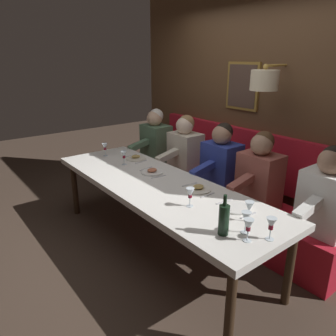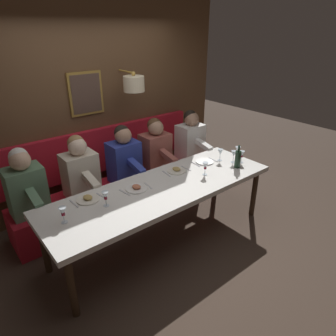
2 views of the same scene
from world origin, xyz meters
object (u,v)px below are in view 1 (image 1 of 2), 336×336
at_px(diner_farthest, 156,139).
at_px(wine_glass_6, 246,218).
at_px(diner_near, 260,172).
at_px(diner_far, 185,148).
at_px(wine_glass_1, 190,194).
at_px(wine_glass_4, 105,147).
at_px(wine_glass_2, 124,155).
at_px(dining_table, 157,189).
at_px(diner_nearest, 326,194).
at_px(diner_middle, 221,160).
at_px(wine_glass_0, 249,207).
at_px(wine_bottle, 224,219).
at_px(wine_glass_3, 248,226).
at_px(wine_glass_5, 271,225).

relative_size(diner_farthest, wine_glass_6, 4.82).
height_order(diner_near, diner_far, same).
distance_m(wine_glass_1, wine_glass_4, 1.73).
distance_m(diner_near, wine_glass_2, 1.51).
bearing_deg(diner_near, diner_far, 90.00).
bearing_deg(dining_table, diner_nearest, -54.69).
height_order(diner_near, diner_middle, same).
distance_m(diner_middle, wine_glass_0, 1.29).
relative_size(dining_table, diner_middle, 3.53).
bearing_deg(wine_bottle, diner_middle, 43.58).
bearing_deg(diner_farthest, wine_glass_3, -112.47).
distance_m(diner_nearest, wine_glass_6, 0.95).
relative_size(diner_nearest, wine_glass_2, 4.82).
xyz_separation_m(wine_glass_0, wine_glass_1, (-0.18, 0.47, -0.00)).
height_order(diner_nearest, wine_glass_0, diner_nearest).
relative_size(diner_near, wine_glass_2, 4.82).
xyz_separation_m(diner_nearest, wine_bottle, (-1.08, 0.19, 0.04)).
bearing_deg(wine_bottle, diner_far, 56.87).
bearing_deg(wine_glass_4, wine_glass_2, -88.60).
bearing_deg(diner_farthest, wine_glass_4, -173.75).
bearing_deg(wine_glass_0, wine_glass_6, -148.76).
xyz_separation_m(wine_glass_3, wine_glass_6, (0.07, 0.08, 0.00)).
distance_m(dining_table, diner_far, 1.07).
bearing_deg(wine_glass_3, diner_far, 60.77).
xyz_separation_m(dining_table, diner_farthest, (0.88, 1.24, 0.14)).
distance_m(dining_table, wine_glass_3, 1.24).
bearing_deg(wine_glass_5, wine_glass_6, 110.39).
relative_size(dining_table, diner_near, 3.53).
bearing_deg(wine_glass_4, diner_middle, -54.14).
distance_m(diner_middle, wine_glass_3, 1.57).
bearing_deg(wine_glass_3, wine_glass_4, 85.95).
bearing_deg(diner_near, wine_glass_4, 116.52).
relative_size(diner_nearest, wine_glass_5, 4.82).
relative_size(dining_table, diner_nearest, 3.53).
bearing_deg(diner_near, wine_glass_2, 123.67).
xyz_separation_m(dining_table, diner_middle, (0.88, -0.03, 0.14)).
height_order(diner_middle, wine_glass_1, diner_middle).
distance_m(diner_middle, diner_farthest, 1.27).
height_order(wine_glass_0, wine_bottle, wine_bottle).
xyz_separation_m(diner_middle, wine_glass_3, (-1.02, -1.19, 0.04)).
bearing_deg(wine_bottle, wine_glass_2, 82.17).
bearing_deg(wine_glass_3, diner_middle, 49.49).
distance_m(diner_nearest, wine_glass_3, 1.02).
xyz_separation_m(wine_glass_0, wine_glass_4, (-0.06, 2.19, -0.00)).
height_order(diner_nearest, wine_glass_2, diner_nearest).
xyz_separation_m(diner_far, wine_glass_1, (-0.97, -1.18, 0.04)).
bearing_deg(wine_glass_6, wine_glass_3, -132.57).
xyz_separation_m(wine_glass_5, wine_glass_6, (-0.06, 0.16, 0.00)).
height_order(wine_glass_1, wine_glass_6, same).
bearing_deg(wine_glass_4, wine_glass_1, -93.97).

